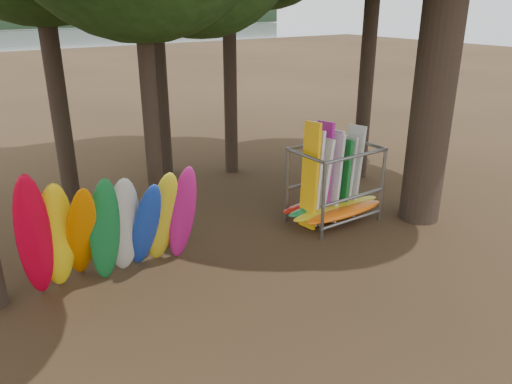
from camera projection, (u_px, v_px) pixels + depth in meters
ground at (289, 267)px, 11.74m from camera, size 120.00×120.00×0.00m
kayak_row at (108, 229)px, 10.61m from camera, size 3.86×2.02×3.10m
storage_rack at (334, 187)px, 13.88m from camera, size 3.10×1.50×2.93m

